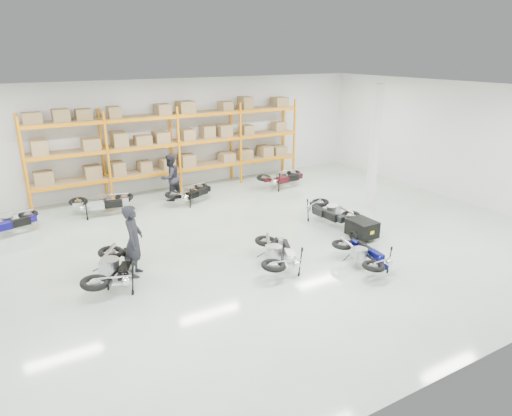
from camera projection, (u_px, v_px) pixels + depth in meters
room at (253, 171)px, 13.22m from camera, size 18.00×18.00×18.00m
pallet_rack at (175, 136)px, 18.49m from camera, size 11.28×0.98×3.62m
structural_column at (374, 150)px, 16.10m from camera, size 0.25×0.25×4.50m
moto_blue_centre at (364, 251)px, 12.13m from camera, size 1.07×1.82×1.12m
moto_silver_left at (278, 249)px, 12.13m from camera, size 1.61×2.08×1.21m
moto_black_far_left at (113, 262)px, 11.26m from camera, size 1.77×2.24×1.30m
moto_touring_right at (330, 207)px, 15.34m from camera, size 0.98×1.89×1.21m
trailer at (362, 228)px, 14.10m from camera, size 0.76×1.45×0.61m
moto_back_a at (5, 219)px, 14.38m from camera, size 1.93×1.27×1.15m
moto_back_b at (101, 198)px, 16.20m from camera, size 2.05×1.28×1.23m
moto_back_c at (191, 189)px, 17.47m from camera, size 1.94×1.44×1.13m
moto_back_d at (282, 174)px, 19.40m from camera, size 1.90×1.00×1.21m
person_left at (134, 241)px, 11.66m from camera, size 0.73×0.83×1.91m
person_back at (170, 178)px, 17.62m from camera, size 1.08×0.99×1.81m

